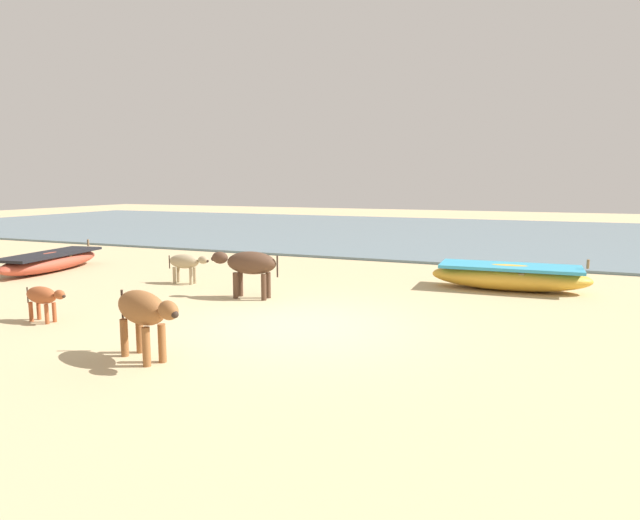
% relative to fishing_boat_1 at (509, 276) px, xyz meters
% --- Properties ---
extents(ground, '(80.00, 80.00, 0.00)m').
position_rel_fishing_boat_1_xyz_m(ground, '(-3.00, -4.66, -0.31)').
color(ground, tan).
extents(sea_water, '(60.00, 20.00, 0.08)m').
position_rel_fishing_boat_1_xyz_m(sea_water, '(-3.00, 13.21, -0.27)').
color(sea_water, slate).
rests_on(sea_water, ground).
extents(fishing_boat_1, '(3.50, 1.31, 0.77)m').
position_rel_fishing_boat_1_xyz_m(fishing_boat_1, '(0.00, 0.00, 0.00)').
color(fishing_boat_1, gold).
rests_on(fishing_boat_1, ground).
extents(fishing_boat_4, '(1.60, 3.69, 0.71)m').
position_rel_fishing_boat_1_xyz_m(fishing_boat_4, '(-11.78, -2.09, -0.03)').
color(fishing_boat_4, '#B74733').
rests_on(fishing_boat_4, ground).
extents(cow_adult_brown, '(1.43, 0.81, 0.96)m').
position_rel_fishing_boat_1_xyz_m(cow_adult_brown, '(-4.22, -7.19, 0.38)').
color(cow_adult_brown, brown).
rests_on(cow_adult_brown, ground).
extents(calf_near_dun, '(1.10, 0.37, 0.71)m').
position_rel_fishing_boat_1_xyz_m(calf_near_dun, '(-7.23, -2.19, 0.20)').
color(calf_near_dun, tan).
rests_on(calf_near_dun, ground).
extents(calf_far_rust, '(0.97, 0.31, 0.63)m').
position_rel_fishing_boat_1_xyz_m(calf_far_rust, '(-7.26, -6.21, 0.14)').
color(calf_far_rust, '#9E4C28').
rests_on(calf_far_rust, ground).
extents(cow_second_adult_dark, '(1.53, 0.55, 0.99)m').
position_rel_fishing_boat_1_xyz_m(cow_second_adult_dark, '(-4.97, -3.06, 0.40)').
color(cow_second_adult_dark, '#4C3323').
rests_on(cow_second_adult_dark, ground).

